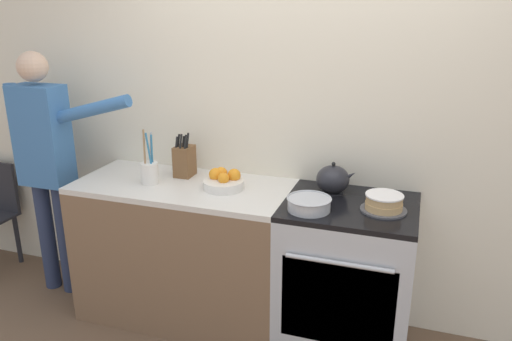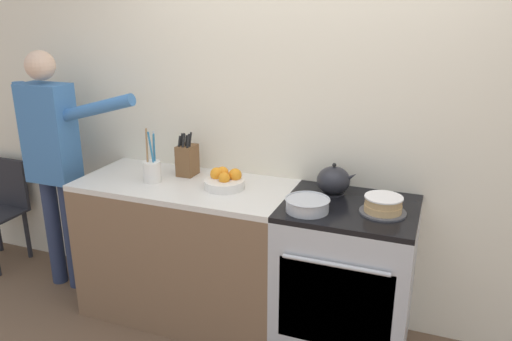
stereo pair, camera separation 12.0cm
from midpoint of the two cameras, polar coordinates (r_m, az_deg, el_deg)
The scene contains 11 objects.
wall_back at distance 3.09m, azimuth 7.26°, elevation 5.47°, with size 8.00×0.04×2.60m.
counter_cabinet at distance 3.33m, azimuth -6.83°, elevation -8.95°, with size 1.35×0.63×0.93m.
stove_range at distance 3.03m, azimuth 11.31°, elevation -12.13°, with size 0.74×0.66×0.93m.
layer_cake at distance 2.76m, azimuth 15.55°, elevation -3.86°, with size 0.25×0.25×0.09m.
tea_kettle at distance 2.96m, azimuth 10.04°, elevation -1.15°, with size 0.24×0.19×0.19m.
mixing_bowl at distance 2.71m, azimuth 7.16°, elevation -3.90°, with size 0.24×0.24×0.07m.
knife_block at distance 3.26m, azimuth -6.82°, elevation 1.25°, with size 0.11×0.13×0.29m.
utensil_crock at distance 3.17m, azimuth -10.74°, elevation 0.06°, with size 0.11×0.11×0.34m.
fruit_bowl at distance 3.03m, azimuth -2.50°, elevation -1.14°, with size 0.25×0.25×0.12m.
person_baker at distance 3.67m, azimuth -21.34°, elevation 1.99°, with size 0.95×0.20×1.71m.
dining_chair at distance 4.45m, azimuth -26.54°, elevation -3.47°, with size 0.40×0.40×0.83m.
Camera 2 is at (0.77, -2.26, 1.99)m, focal length 35.00 mm.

